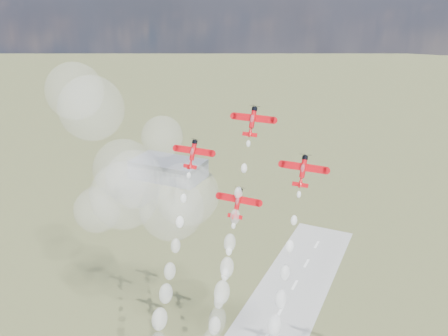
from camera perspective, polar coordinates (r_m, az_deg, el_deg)
hangar at (r=338.02m, az=-6.71°, el=-0.12°), size 50.00×28.00×13.00m
plane_lead at (r=122.72m, az=3.44°, el=5.70°), size 11.19×5.53×7.46m
plane_left at (r=127.66m, az=-3.79°, el=1.77°), size 11.19×5.53×7.46m
plane_right at (r=117.03m, az=9.47°, el=-0.25°), size 11.19×5.53×7.46m
plane_slot at (r=121.22m, az=1.66°, el=-4.14°), size 11.19×5.53×7.46m
smoke_trail_lead at (r=125.41m, az=-0.88°, el=-17.98°), size 5.32×27.71×55.25m
drifted_smoke_cloud at (r=157.98m, az=-11.30°, el=-0.10°), size 62.53×35.30×58.41m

